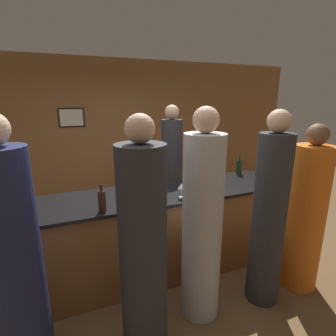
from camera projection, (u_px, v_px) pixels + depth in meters
name	position (u px, v px, depth m)	size (l,w,h in m)	color
ground_plane	(155.00, 270.00, 3.27)	(14.00, 14.00, 0.00)	brown
back_wall	(113.00, 135.00, 5.05)	(8.00, 0.08, 2.80)	olive
bar_counter	(155.00, 233.00, 3.14)	(3.31, 0.80, 1.03)	brown
bartender	(172.00, 177.00, 3.89)	(0.31, 0.31, 2.00)	#2D2D33
guest_0	(143.00, 249.00, 2.09)	(0.39, 0.39, 1.98)	#2D2D33
guest_1	(269.00, 217.00, 2.60)	(0.33, 0.33, 1.99)	#2D2D33
guest_2	(202.00, 225.00, 2.43)	(0.37, 0.37, 2.02)	#B2B2B7
guest_3	(15.00, 268.00, 1.83)	(0.37, 0.37, 2.01)	#1E234C
guest_4	(306.00, 216.00, 2.84)	(0.39, 0.39, 1.84)	orange
wine_bottle_0	(239.00, 167.00, 3.76)	(0.08, 0.08, 0.26)	black
wine_bottle_1	(102.00, 201.00, 2.48)	(0.07, 0.07, 0.27)	black
wine_glass_0	(270.00, 172.00, 3.40)	(0.08, 0.08, 0.16)	silver
wine_glass_1	(189.00, 186.00, 2.88)	(0.06, 0.06, 0.16)	silver
wine_glass_2	(182.00, 186.00, 2.84)	(0.08, 0.08, 0.16)	silver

